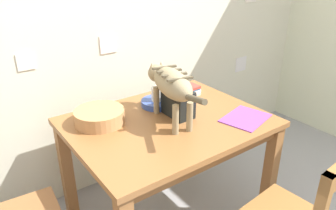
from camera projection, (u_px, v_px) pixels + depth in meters
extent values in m
cube|color=silver|center=(121.00, 16.00, 2.24)|extent=(4.39, 0.10, 2.50)
cube|color=white|center=(26.00, 62.00, 1.92)|extent=(0.10, 0.01, 0.10)
cube|color=white|center=(108.00, 44.00, 2.20)|extent=(0.12, 0.01, 0.12)
cube|color=white|center=(241.00, 64.00, 3.09)|extent=(0.14, 0.01, 0.14)
cube|color=#925D31|center=(168.00, 123.00, 1.96)|extent=(1.16, 0.90, 0.03)
cube|color=brown|center=(168.00, 130.00, 1.98)|extent=(1.08, 0.82, 0.07)
cube|color=#925D31|center=(270.00, 173.00, 2.10)|extent=(0.07, 0.07, 0.69)
cube|color=#925D31|center=(67.00, 171.00, 2.12)|extent=(0.07, 0.07, 0.69)
cube|color=#925D31|center=(192.00, 126.00, 2.69)|extent=(0.07, 0.07, 0.69)
ellipsoid|color=#978661|center=(172.00, 83.00, 1.84)|extent=(0.24, 0.44, 0.16)
cube|color=brown|center=(180.00, 79.00, 1.73)|extent=(0.15, 0.05, 0.01)
cube|color=brown|center=(175.00, 75.00, 1.79)|extent=(0.15, 0.05, 0.01)
cube|color=brown|center=(169.00, 71.00, 1.85)|extent=(0.15, 0.05, 0.01)
cube|color=brown|center=(165.00, 67.00, 1.91)|extent=(0.15, 0.05, 0.01)
cylinder|color=#978661|center=(156.00, 100.00, 2.01)|extent=(0.04, 0.04, 0.18)
cylinder|color=#978661|center=(169.00, 98.00, 2.04)|extent=(0.04, 0.04, 0.18)
cylinder|color=#978661|center=(176.00, 120.00, 1.77)|extent=(0.04, 0.04, 0.18)
cylinder|color=#978661|center=(190.00, 117.00, 1.80)|extent=(0.04, 0.04, 0.18)
sphere|color=#978661|center=(157.00, 73.00, 2.05)|extent=(0.11, 0.11, 0.11)
cone|color=#978661|center=(152.00, 66.00, 2.02)|extent=(0.04, 0.04, 0.05)
cone|color=#978661|center=(161.00, 65.00, 2.04)|extent=(0.04, 0.04, 0.05)
cylinder|color=brown|center=(196.00, 99.00, 1.59)|extent=(0.07, 0.19, 0.07)
cylinder|color=#3755AD|center=(157.00, 103.00, 2.14)|extent=(0.21, 0.21, 0.04)
cylinder|color=white|center=(157.00, 94.00, 2.11)|extent=(0.08, 0.08, 0.09)
torus|color=white|center=(163.00, 92.00, 2.13)|extent=(0.06, 0.01, 0.06)
cube|color=purple|center=(245.00, 118.00, 1.97)|extent=(0.34, 0.29, 0.01)
cube|color=beige|center=(185.00, 94.00, 2.31)|extent=(0.19, 0.14, 0.02)
cube|color=silver|center=(185.00, 91.00, 2.30)|extent=(0.18, 0.14, 0.02)
cube|color=#3780BD|center=(185.00, 89.00, 2.29)|extent=(0.19, 0.15, 0.01)
cube|color=#E23D34|center=(185.00, 87.00, 2.28)|extent=(0.19, 0.15, 0.02)
cylinder|color=tan|center=(100.00, 116.00, 1.90)|extent=(0.30, 0.30, 0.08)
cylinder|color=brown|center=(100.00, 116.00, 1.90)|extent=(0.24, 0.24, 0.07)
cube|color=black|center=(178.00, 103.00, 1.98)|extent=(0.12, 0.20, 0.17)
cube|color=black|center=(175.00, 90.00, 1.93)|extent=(0.02, 0.14, 0.01)
cube|color=black|center=(181.00, 89.00, 1.95)|extent=(0.02, 0.14, 0.01)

